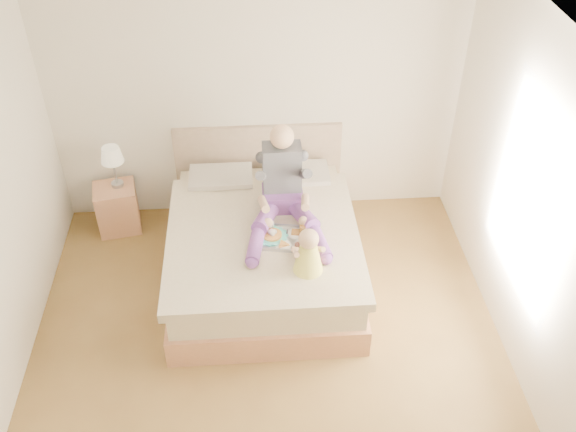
{
  "coord_description": "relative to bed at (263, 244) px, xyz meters",
  "views": [
    {
      "loc": [
        -0.09,
        -3.45,
        4.27
      ],
      "look_at": [
        0.23,
        0.95,
        0.74
      ],
      "focal_mm": 40.0,
      "sensor_mm": 36.0,
      "label": 1
    }
  ],
  "objects": [
    {
      "name": "baby",
      "position": [
        0.35,
        -0.67,
        0.46
      ],
      "size": [
        0.27,
        0.38,
        0.42
      ],
      "rotation": [
        0.0,
        0.0,
        0.23
      ],
      "color": "#FFF950",
      "rests_on": "bed"
    },
    {
      "name": "room",
      "position": [
        0.08,
        -1.08,
        1.19
      ],
      "size": [
        4.02,
        4.22,
        2.71
      ],
      "color": "brown",
      "rests_on": "ground"
    },
    {
      "name": "bed",
      "position": [
        0.0,
        0.0,
        0.0
      ],
      "size": [
        1.7,
        2.18,
        1.0
      ],
      "color": "#A9714E",
      "rests_on": "ground"
    },
    {
      "name": "adult",
      "position": [
        0.2,
        0.06,
        0.55
      ],
      "size": [
        0.74,
        1.03,
        0.87
      ],
      "rotation": [
        0.0,
        0.0,
        0.0
      ],
      "color": "#623483",
      "rests_on": "bed"
    },
    {
      "name": "tray",
      "position": [
        0.17,
        -0.28,
        0.32
      ],
      "size": [
        0.49,
        0.42,
        0.13
      ],
      "rotation": [
        0.0,
        0.0,
        -0.18
      ],
      "color": "#B6B8BD",
      "rests_on": "bed"
    },
    {
      "name": "nightstand",
      "position": [
        -1.46,
        0.74,
        -0.07
      ],
      "size": [
        0.47,
        0.43,
        0.5
      ],
      "rotation": [
        0.0,
        0.0,
        0.17
      ],
      "color": "#A9714E",
      "rests_on": "ground"
    },
    {
      "name": "lamp",
      "position": [
        -1.42,
        0.78,
        0.52
      ],
      "size": [
        0.22,
        0.22,
        0.45
      ],
      "color": "#B6B8BD",
      "rests_on": "nightstand"
    }
  ]
}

